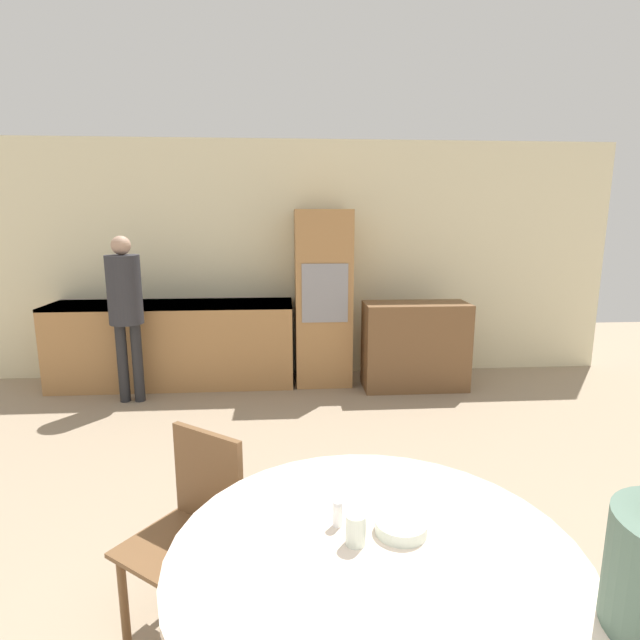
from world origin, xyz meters
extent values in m
cube|color=beige|center=(0.00, 5.57, 1.30)|extent=(7.03, 0.05, 2.60)
cube|color=#AD7A47|center=(-1.40, 5.23, 0.45)|extent=(2.53, 0.60, 0.89)
cube|color=black|center=(-1.40, 5.23, 0.88)|extent=(2.53, 0.60, 0.03)
cube|color=#AD7A47|center=(0.20, 5.24, 0.93)|extent=(0.59, 0.58, 1.86)
cube|color=gray|center=(0.20, 4.94, 1.02)|extent=(0.47, 0.01, 0.60)
cube|color=brown|center=(1.15, 4.93, 0.46)|extent=(1.08, 0.45, 0.91)
cylinder|color=beige|center=(0.05, 1.28, 0.76)|extent=(1.26, 1.26, 0.03)
cylinder|color=brown|center=(-0.88, 1.78, 0.22)|extent=(0.04, 0.04, 0.44)
cylinder|color=brown|center=(-0.63, 1.59, 0.22)|extent=(0.04, 0.04, 0.44)
cylinder|color=brown|center=(-0.69, 2.04, 0.22)|extent=(0.04, 0.04, 0.44)
cylinder|color=brown|center=(-0.44, 1.85, 0.22)|extent=(0.04, 0.04, 0.44)
cube|color=brown|center=(-0.66, 1.81, 0.45)|extent=(0.56, 0.56, 0.02)
cube|color=brown|center=(-0.55, 1.96, 0.67)|extent=(0.32, 0.25, 0.42)
cylinder|color=#262628|center=(-1.78, 4.73, 0.39)|extent=(0.10, 0.10, 0.78)
cylinder|color=#262628|center=(-1.64, 4.73, 0.39)|extent=(0.10, 0.10, 0.78)
cylinder|color=#2D2D33|center=(-1.71, 4.73, 1.11)|extent=(0.32, 0.32, 0.65)
sphere|color=tan|center=(-1.71, 4.73, 1.52)|extent=(0.18, 0.18, 0.18)
cylinder|color=silver|center=(0.00, 1.32, 0.83)|extent=(0.06, 0.06, 0.10)
cylinder|color=silver|center=(0.15, 1.37, 0.80)|extent=(0.17, 0.17, 0.04)
cylinder|color=white|center=(-0.05, 1.42, 0.82)|extent=(0.03, 0.03, 0.07)
cylinder|color=silver|center=(-0.05, 1.42, 0.86)|extent=(0.03, 0.03, 0.01)
camera|label=1|loc=(-0.21, -0.04, 1.77)|focal=28.00mm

